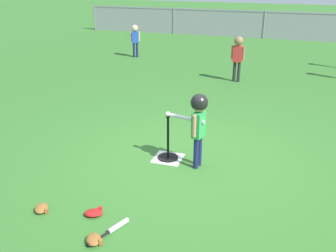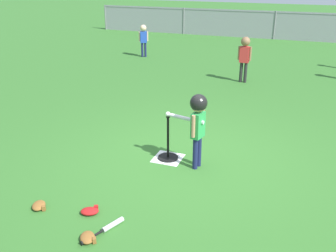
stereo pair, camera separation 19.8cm
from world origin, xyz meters
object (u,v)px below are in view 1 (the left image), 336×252
(fielder_near_right, at_px, (135,37))
(glove_by_plate, at_px, (42,208))
(batter_child, at_px, (198,116))
(spare_bat_silver, at_px, (114,228))
(glove_tossed_aside, at_px, (94,239))
(batting_tee, at_px, (168,152))
(fielder_near_left, at_px, (238,53))
(glove_near_bats, at_px, (94,213))
(baseball_on_tee, at_px, (168,114))

(fielder_near_right, xyz_separation_m, glove_by_plate, (2.34, -8.51, -0.65))
(batter_child, bearing_deg, glove_by_plate, -131.77)
(spare_bat_silver, relative_size, glove_tossed_aside, 2.10)
(batting_tee, height_order, fielder_near_left, fielder_near_left)
(batting_tee, xyz_separation_m, glove_by_plate, (-1.03, -1.82, -0.08))
(fielder_near_right, bearing_deg, glove_near_bats, -70.38)
(fielder_near_left, xyz_separation_m, spare_bat_silver, (-0.33, -6.64, -0.73))
(batting_tee, distance_m, batter_child, 0.86)
(batter_child, bearing_deg, batting_tee, 167.46)
(glove_tossed_aside, bearing_deg, fielder_near_left, 86.21)
(glove_by_plate, relative_size, glove_tossed_aside, 0.99)
(baseball_on_tee, height_order, glove_by_plate, baseball_on_tee)
(glove_tossed_aside, bearing_deg, baseball_on_tee, 86.21)
(glove_by_plate, bearing_deg, batting_tee, 60.39)
(batting_tee, distance_m, glove_tossed_aside, 2.14)
(glove_tossed_aside, bearing_deg, batter_child, 72.61)
(glove_by_plate, distance_m, glove_near_bats, 0.67)
(batting_tee, bearing_deg, baseball_on_tee, 0.00)
(fielder_near_right, bearing_deg, glove_tossed_aside, -69.92)
(fielder_near_right, height_order, spare_bat_silver, fielder_near_right)
(fielder_near_left, relative_size, glove_near_bats, 4.47)
(batter_child, height_order, fielder_near_right, batter_child)
(fielder_near_left, xyz_separation_m, fielder_near_right, (-3.69, 1.94, -0.08))
(batter_child, bearing_deg, spare_bat_silver, -106.06)
(glove_near_bats, xyz_separation_m, glove_tossed_aside, (0.24, -0.44, 0.00))
(glove_by_plate, bearing_deg, glove_near_bats, 10.46)
(batter_child, relative_size, glove_by_plate, 4.24)
(fielder_near_left, bearing_deg, glove_tossed_aside, -93.79)
(fielder_near_left, distance_m, fielder_near_right, 4.16)
(baseball_on_tee, xyz_separation_m, batter_child, (0.49, -0.11, 0.07))
(batter_child, xyz_separation_m, glove_near_bats, (-0.87, -1.59, -0.78))
(glove_by_plate, bearing_deg, spare_bat_silver, -3.81)
(baseball_on_tee, xyz_separation_m, glove_tossed_aside, (-0.14, -2.14, -0.71))
(fielder_near_left, bearing_deg, spare_bat_silver, -92.88)
(glove_near_bats, bearing_deg, glove_tossed_aside, -61.51)
(glove_by_plate, bearing_deg, baseball_on_tee, 60.39)
(fielder_near_left, distance_m, glove_by_plate, 6.75)
(baseball_on_tee, distance_m, glove_by_plate, 2.21)
(spare_bat_silver, height_order, glove_tossed_aside, glove_tossed_aside)
(batting_tee, distance_m, fielder_near_left, 4.81)
(fielder_near_right, height_order, glove_near_bats, fielder_near_right)
(glove_near_bats, height_order, glove_tossed_aside, same)
(glove_near_bats, bearing_deg, baseball_on_tee, 77.43)
(batting_tee, height_order, glove_near_bats, batting_tee)
(batter_child, relative_size, glove_tossed_aside, 4.20)
(batting_tee, height_order, spare_bat_silver, batting_tee)
(glove_near_bats, bearing_deg, spare_bat_silver, -27.66)
(fielder_near_right, height_order, glove_tossed_aside, fielder_near_right)
(spare_bat_silver, bearing_deg, fielder_near_left, 87.12)
(spare_bat_silver, bearing_deg, glove_tossed_aside, -116.26)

